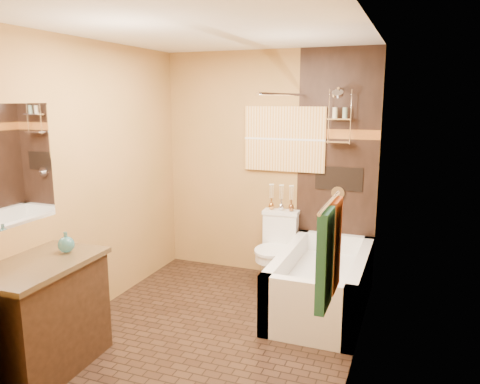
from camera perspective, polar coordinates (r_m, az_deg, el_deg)
The scene contains 23 objects.
floor at distance 4.27m, azimuth -3.23°, elevation -16.36°, with size 3.00×3.00×0.00m, color black.
wall_left at distance 4.48m, azimuth -17.58°, elevation 1.37°, with size 0.02×3.00×2.50m, color #AB7742.
wall_right at distance 3.54m, azimuth 14.56°, elevation -1.01°, with size 0.02×3.00×2.50m, color #AB7742.
wall_back at distance 5.24m, azimuth 3.35°, elevation 3.27°, with size 2.40×0.02×2.50m, color #AB7742.
wall_front at distance 2.60m, azimuth -17.23°, elevation -5.61°, with size 2.40×0.02×2.50m, color #AB7742.
ceiling at distance 3.82m, azimuth -3.67°, elevation 19.08°, with size 3.00×3.00×0.00m, color silver.
alcove_tile_back at distance 5.05m, azimuth 11.73°, elevation 2.75°, with size 0.85×0.01×2.50m, color black.
alcove_tile_right at distance 4.27m, azimuth 15.57°, elevation 1.03°, with size 0.01×1.50×2.50m, color black.
mosaic_band_back at distance 5.00m, azimuth 11.88°, elevation 6.93°, with size 0.85×0.01×0.10m, color #9C521C.
mosaic_band_right at distance 4.23m, azimuth 15.70°, elevation 5.98°, with size 0.01×1.50×0.10m, color #9C521C.
alcove_niche at distance 5.05m, azimuth 11.95°, elevation 1.60°, with size 0.50×0.01×0.25m, color black.
shower_fixtures at distance 4.89m, azimuth 12.00°, elevation 7.37°, with size 0.24×0.33×1.16m.
curtain_rod at distance 4.35m, azimuth 5.53°, elevation 11.76°, with size 0.03×0.03×1.55m, color silver.
towel_bar at distance 2.49m, azimuth 10.85°, elevation -1.30°, with size 0.02×0.02×0.55m, color silver.
towel_teal at distance 2.44m, azimuth 10.30°, elevation -8.15°, with size 0.05×0.22×0.52m, color #1B5A4F.
towel_rust at distance 2.68m, azimuth 11.35°, elevation -6.38°, with size 0.05×0.22×0.52m, color brown.
sunset_painting at distance 5.12m, azimuth 5.44°, elevation 6.43°, with size 0.90×0.04×0.70m, color orange.
vanity_mirror at distance 3.71m, azimuth -27.24°, elevation 2.58°, with size 0.01×1.00×0.90m, color white.
bathtub at distance 4.61m, azimuth 9.98°, elevation -11.31°, with size 0.80×1.50×0.55m.
toilet at distance 5.11m, azimuth 4.41°, elevation -6.86°, with size 0.40×0.59×0.77m.
vanity at distance 3.82m, azimuth -23.01°, elevation -13.77°, with size 0.60×0.96×0.84m.
teal_bottle at distance 3.79m, azimuth -20.45°, elevation -5.77°, with size 0.13×0.13×0.20m, color #2A737E, non-canonical shape.
bud_vases at distance 5.13m, azimuth 5.06°, elevation -0.59°, with size 0.29×0.06×0.28m.
Camera 1 is at (1.56, -3.44, 1.99)m, focal length 35.00 mm.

